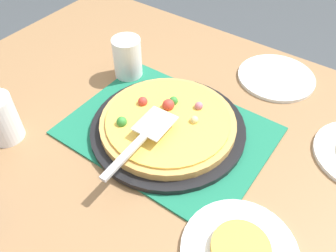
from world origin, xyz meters
name	(u,v)px	position (x,y,z in m)	size (l,w,h in m)	color
dining_table	(168,159)	(0.00, 0.00, 0.64)	(1.40, 1.00, 0.75)	olive
placemat	(168,131)	(0.00, 0.00, 0.75)	(0.48, 0.36, 0.01)	#196B4C
pizza_pan	(168,128)	(0.00, 0.00, 0.76)	(0.38, 0.38, 0.01)	black
pizza	(168,122)	(0.00, 0.00, 0.78)	(0.33, 0.33, 0.05)	tan
plate_near_left	(240,252)	(0.29, -0.18, 0.76)	(0.22, 0.22, 0.01)	white
plate_side	(276,77)	(0.13, 0.36, 0.76)	(0.22, 0.22, 0.01)	white
served_slice_left	(241,249)	(0.29, -0.18, 0.77)	(0.11, 0.11, 0.02)	gold
cup_near	(0,119)	(-0.31, -0.24, 0.81)	(0.08, 0.08, 0.12)	white
cup_far	(127,58)	(-0.23, 0.12, 0.81)	(0.08, 0.08, 0.12)	white
pizza_server	(143,137)	(0.00, -0.10, 0.82)	(0.07, 0.23, 0.01)	silver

